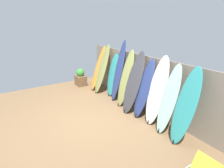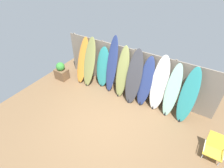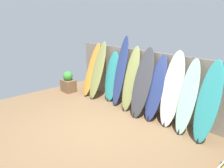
{
  "view_description": "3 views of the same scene",
  "coord_description": "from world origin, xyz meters",
  "px_view_note": "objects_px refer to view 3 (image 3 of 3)",
  "views": [
    {
      "loc": [
        4.28,
        -1.87,
        2.8
      ],
      "look_at": [
        0.09,
        0.82,
        1.03
      ],
      "focal_mm": 28.0,
      "sensor_mm": 36.0,
      "label": 1
    },
    {
      "loc": [
        2.25,
        -3.21,
        4.56
      ],
      "look_at": [
        -0.35,
        1.0,
        0.79
      ],
      "focal_mm": 28.0,
      "sensor_mm": 36.0,
      "label": 2
    },
    {
      "loc": [
        4.01,
        -3.09,
        2.76
      ],
      "look_at": [
        -0.16,
        0.74,
        1.02
      ],
      "focal_mm": 35.0,
      "sensor_mm": 36.0,
      "label": 3
    }
  ],
  "objects_px": {
    "surfboard_orange_0": "(92,70)",
    "surfboard_navy_6": "(156,89)",
    "surfboard_charcoal_5": "(142,83)",
    "surfboard_teal_9": "(208,102)",
    "surfboard_olive_4": "(131,79)",
    "surfboard_white_7": "(172,90)",
    "planter_box": "(68,83)",
    "surfboard_navy_3": "(120,72)",
    "surfboard_olive_1": "(98,71)",
    "surfboard_teal_2": "(112,77)",
    "surfboard_seafoam_8": "(187,98)"
  },
  "relations": [
    {
      "from": "surfboard_teal_9",
      "to": "surfboard_white_7",
      "type": "bearing_deg",
      "value": 175.44
    },
    {
      "from": "surfboard_navy_6",
      "to": "surfboard_orange_0",
      "type": "bearing_deg",
      "value": -178.78
    },
    {
      "from": "surfboard_navy_3",
      "to": "surfboard_olive_4",
      "type": "height_order",
      "value": "surfboard_navy_3"
    },
    {
      "from": "surfboard_navy_6",
      "to": "surfboard_white_7",
      "type": "relative_size",
      "value": 0.92
    },
    {
      "from": "surfboard_orange_0",
      "to": "surfboard_navy_3",
      "type": "distance_m",
      "value": 1.38
    },
    {
      "from": "surfboard_charcoal_5",
      "to": "surfboard_olive_4",
      "type": "bearing_deg",
      "value": 171.72
    },
    {
      "from": "surfboard_navy_3",
      "to": "surfboard_olive_4",
      "type": "relative_size",
      "value": 1.14
    },
    {
      "from": "surfboard_olive_4",
      "to": "surfboard_seafoam_8",
      "type": "distance_m",
      "value": 1.89
    },
    {
      "from": "surfboard_olive_1",
      "to": "surfboard_seafoam_8",
      "type": "xyz_separation_m",
      "value": [
        3.37,
        0.06,
        -0.08
      ]
    },
    {
      "from": "surfboard_orange_0",
      "to": "surfboard_navy_6",
      "type": "bearing_deg",
      "value": 1.22
    },
    {
      "from": "surfboard_charcoal_5",
      "to": "surfboard_navy_3",
      "type": "bearing_deg",
      "value": 173.71
    },
    {
      "from": "surfboard_olive_4",
      "to": "surfboard_teal_9",
      "type": "distance_m",
      "value": 2.4
    },
    {
      "from": "surfboard_olive_4",
      "to": "surfboard_teal_9",
      "type": "relative_size",
      "value": 1.03
    },
    {
      "from": "surfboard_olive_1",
      "to": "surfboard_olive_4",
      "type": "height_order",
      "value": "surfboard_olive_1"
    },
    {
      "from": "surfboard_olive_1",
      "to": "surfboard_charcoal_5",
      "type": "xyz_separation_m",
      "value": [
        1.99,
        0.01,
        -0.01
      ]
    },
    {
      "from": "surfboard_orange_0",
      "to": "surfboard_navy_3",
      "type": "bearing_deg",
      "value": 4.55
    },
    {
      "from": "surfboard_charcoal_5",
      "to": "surfboard_teal_9",
      "type": "relative_size",
      "value": 1.05
    },
    {
      "from": "surfboard_olive_1",
      "to": "surfboard_navy_6",
      "type": "xyz_separation_m",
      "value": [
        2.42,
        0.07,
        -0.09
      ]
    },
    {
      "from": "surfboard_teal_2",
      "to": "surfboard_navy_6",
      "type": "bearing_deg",
      "value": -2.96
    },
    {
      "from": "surfboard_olive_1",
      "to": "surfboard_navy_6",
      "type": "distance_m",
      "value": 2.42
    },
    {
      "from": "surfboard_navy_3",
      "to": "surfboard_navy_6",
      "type": "relative_size",
      "value": 1.23
    },
    {
      "from": "surfboard_charcoal_5",
      "to": "planter_box",
      "type": "xyz_separation_m",
      "value": [
        -3.25,
        -0.46,
        -0.61
      ]
    },
    {
      "from": "surfboard_teal_2",
      "to": "surfboard_teal_9",
      "type": "xyz_separation_m",
      "value": [
        3.33,
        -0.13,
        0.1
      ]
    },
    {
      "from": "surfboard_olive_1",
      "to": "surfboard_navy_3",
      "type": "relative_size",
      "value": 0.89
    },
    {
      "from": "surfboard_olive_1",
      "to": "surfboard_teal_9",
      "type": "height_order",
      "value": "surfboard_olive_1"
    },
    {
      "from": "surfboard_olive_4",
      "to": "surfboard_orange_0",
      "type": "bearing_deg",
      "value": -177.72
    },
    {
      "from": "surfboard_teal_9",
      "to": "surfboard_orange_0",
      "type": "bearing_deg",
      "value": -179.66
    },
    {
      "from": "surfboard_orange_0",
      "to": "surfboard_charcoal_5",
      "type": "relative_size",
      "value": 0.96
    },
    {
      "from": "surfboard_olive_1",
      "to": "surfboard_charcoal_5",
      "type": "distance_m",
      "value": 1.99
    },
    {
      "from": "surfboard_navy_3",
      "to": "surfboard_teal_2",
      "type": "bearing_deg",
      "value": 173.94
    },
    {
      "from": "surfboard_olive_1",
      "to": "surfboard_white_7",
      "type": "height_order",
      "value": "surfboard_olive_1"
    },
    {
      "from": "planter_box",
      "to": "surfboard_teal_2",
      "type": "bearing_deg",
      "value": 18.88
    },
    {
      "from": "surfboard_charcoal_5",
      "to": "surfboard_white_7",
      "type": "bearing_deg",
      "value": 6.63
    },
    {
      "from": "surfboard_orange_0",
      "to": "surfboard_navy_6",
      "type": "xyz_separation_m",
      "value": [
        2.79,
        0.06,
        -0.04
      ]
    },
    {
      "from": "surfboard_navy_3",
      "to": "surfboard_navy_6",
      "type": "bearing_deg",
      "value": -1.98
    },
    {
      "from": "surfboard_teal_2",
      "to": "surfboard_navy_3",
      "type": "relative_size",
      "value": 0.75
    },
    {
      "from": "surfboard_navy_3",
      "to": "surfboard_seafoam_8",
      "type": "xyz_separation_m",
      "value": [
        2.37,
        -0.07,
        -0.2
      ]
    },
    {
      "from": "surfboard_teal_2",
      "to": "surfboard_white_7",
      "type": "xyz_separation_m",
      "value": [
        2.35,
        -0.05,
        0.14
      ]
    },
    {
      "from": "surfboard_teal_2",
      "to": "surfboard_navy_3",
      "type": "distance_m",
      "value": 0.53
    },
    {
      "from": "surfboard_teal_2",
      "to": "surfboard_white_7",
      "type": "bearing_deg",
      "value": -1.29
    },
    {
      "from": "surfboard_charcoal_5",
      "to": "surfboard_white_7",
      "type": "xyz_separation_m",
      "value": [
        0.9,
        0.11,
        0.0
      ]
    },
    {
      "from": "surfboard_olive_4",
      "to": "surfboard_navy_6",
      "type": "bearing_deg",
      "value": -0.86
    },
    {
      "from": "surfboard_seafoam_8",
      "to": "surfboard_olive_4",
      "type": "bearing_deg",
      "value": 179.05
    },
    {
      "from": "surfboard_olive_1",
      "to": "surfboard_charcoal_5",
      "type": "relative_size",
      "value": 1.0
    },
    {
      "from": "surfboard_olive_1",
      "to": "surfboard_teal_9",
      "type": "xyz_separation_m",
      "value": [
        3.87,
        0.04,
        -0.05
      ]
    },
    {
      "from": "surfboard_white_7",
      "to": "surfboard_teal_9",
      "type": "distance_m",
      "value": 0.98
    },
    {
      "from": "surfboard_olive_1",
      "to": "surfboard_charcoal_5",
      "type": "bearing_deg",
      "value": 0.38
    },
    {
      "from": "surfboard_orange_0",
      "to": "surfboard_teal_2",
      "type": "bearing_deg",
      "value": 9.71
    },
    {
      "from": "surfboard_seafoam_8",
      "to": "surfboard_teal_9",
      "type": "relative_size",
      "value": 0.97
    },
    {
      "from": "surfboard_olive_4",
      "to": "surfboard_teal_2",
      "type": "bearing_deg",
      "value": 174.93
    }
  ]
}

